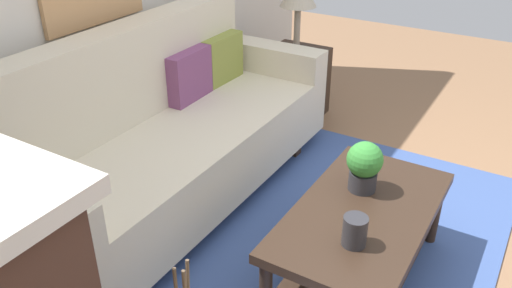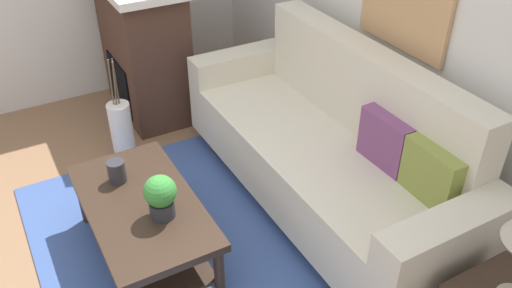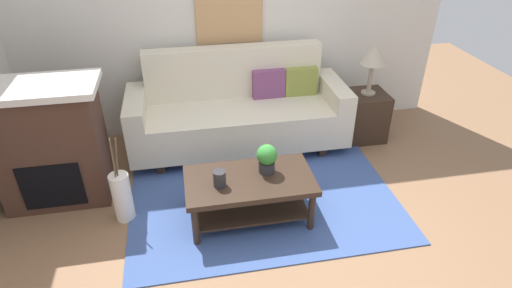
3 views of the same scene
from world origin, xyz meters
name	(u,v)px [view 1 (image 1 of 3)]	position (x,y,z in m)	size (l,w,h in m)	color
ground_plane	(414,275)	(0.00, 0.00, 0.00)	(8.84, 8.84, 0.00)	#8C6647
area_rug	(326,242)	(0.00, 0.50, 0.01)	(2.49, 1.75, 0.01)	#3D5693
couch	(170,138)	(-0.08, 1.51, 0.43)	(2.34, 0.84, 1.08)	beige
throw_pillow_plum	(188,75)	(0.28, 1.63, 0.68)	(0.36, 0.12, 0.32)	#7A4270
throw_pillow_olive	(221,58)	(0.65, 1.63, 0.68)	(0.36, 0.12, 0.32)	olive
coffee_table	(361,229)	(-0.17, 0.26, 0.31)	(1.10, 0.60, 0.43)	#332319
tabletop_vase	(355,231)	(-0.43, 0.21, 0.50)	(0.11, 0.11, 0.14)	#2D2D33
potted_plant_tabletop	(364,165)	(-0.01, 0.33, 0.57)	(0.18, 0.18, 0.26)	#2D2D33
side_table	(295,84)	(1.39, 1.42, 0.28)	(0.44, 0.44, 0.56)	#332319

